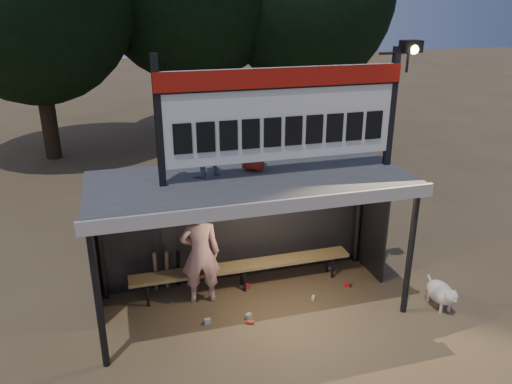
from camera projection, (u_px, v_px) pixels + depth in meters
ground at (251, 304)px, 8.57m from camera, size 80.00×80.00×0.00m
player at (200, 253)px, 8.37m from camera, size 0.70×0.50×1.82m
child_a at (201, 141)px, 7.57m from camera, size 0.64×0.57×1.12m
child_b at (253, 140)px, 7.87m from camera, size 0.59×0.53×1.01m
dugout_shelter at (247, 200)px, 8.12m from camera, size 5.10×2.08×2.32m
scoreboard_assembly at (286, 111)px, 7.50m from camera, size 4.10×0.27×1.99m
bench at (243, 267)px, 8.91m from camera, size 4.00×0.35×0.48m
dog at (442, 293)px, 8.39m from camera, size 0.36×0.81×0.49m
bats at (167, 270)px, 8.81m from camera, size 0.47×0.32×0.84m
litter at (279, 298)px, 8.67m from camera, size 2.77×1.35×0.08m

